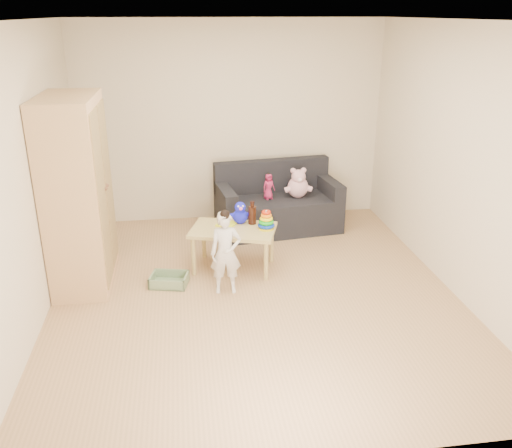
{
  "coord_description": "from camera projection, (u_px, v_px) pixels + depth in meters",
  "views": [
    {
      "loc": [
        -0.67,
        -4.82,
        2.67
      ],
      "look_at": [
        0.05,
        0.25,
        0.65
      ],
      "focal_mm": 38.0,
      "sensor_mm": 36.0,
      "label": 1
    }
  ],
  "objects": [
    {
      "name": "wardrobe",
      "position": [
        77.0,
        193.0,
        5.43
      ],
      "size": [
        0.54,
        1.07,
        1.93
      ],
      "primitive_type": "cube",
      "color": "#E5AC7E",
      "rests_on": "ground"
    },
    {
      "name": "wooden_figure",
      "position": [
        226.0,
        223.0,
        5.87
      ],
      "size": [
        0.05,
        0.05,
        0.11
      ],
      "primitive_type": null,
      "rotation": [
        0.0,
        0.0,
        -0.45
      ],
      "color": "brown",
      "rests_on": "play_table"
    },
    {
      "name": "toddler",
      "position": [
        226.0,
        254.0,
        5.39
      ],
      "size": [
        0.32,
        0.22,
        0.83
      ],
      "primitive_type": "imported",
      "rotation": [
        0.0,
        0.0,
        -0.04
      ],
      "color": "silver",
      "rests_on": "ground"
    },
    {
      "name": "play_table",
      "position": [
        234.0,
        248.0,
        5.95
      ],
      "size": [
        1.03,
        0.8,
        0.47
      ],
      "primitive_type": "cube",
      "rotation": [
        0.0,
        0.0,
        -0.29
      ],
      "color": "tan",
      "rests_on": "ground"
    },
    {
      "name": "yellow_book",
      "position": [
        227.0,
        224.0,
        5.97
      ],
      "size": [
        0.26,
        0.26,
        0.01
      ],
      "primitive_type": "cube",
      "rotation": [
        0.0,
        0.0,
        -0.5
      ],
      "color": "#ECFF1A",
      "rests_on": "play_table"
    },
    {
      "name": "blue_plush",
      "position": [
        240.0,
        212.0,
        5.97
      ],
      "size": [
        0.23,
        0.19,
        0.26
      ],
      "primitive_type": null,
      "rotation": [
        0.0,
        0.0,
        -0.11
      ],
      "color": "#1B1DF3",
      "rests_on": "play_table"
    },
    {
      "name": "brown_bottle",
      "position": [
        252.0,
        214.0,
        5.96
      ],
      "size": [
        0.09,
        0.09,
        0.26
      ],
      "color": "black",
      "rests_on": "play_table"
    },
    {
      "name": "sofa",
      "position": [
        278.0,
        214.0,
        7.03
      ],
      "size": [
        1.63,
        0.96,
        0.43
      ],
      "primitive_type": "cube",
      "rotation": [
        0.0,
        0.0,
        0.12
      ],
      "color": "black",
      "rests_on": "ground"
    },
    {
      "name": "storage_bin",
      "position": [
        169.0,
        280.0,
        5.64
      ],
      "size": [
        0.43,
        0.36,
        0.11
      ],
      "primitive_type": null,
      "rotation": [
        0.0,
        0.0,
        -0.22
      ],
      "color": "gray",
      "rests_on": "ground"
    },
    {
      "name": "pink_bear",
      "position": [
        298.0,
        185.0,
        6.92
      ],
      "size": [
        0.31,
        0.28,
        0.33
      ],
      "primitive_type": null,
      "rotation": [
        0.0,
        0.0,
        -0.12
      ],
      "color": "#E7AABB",
      "rests_on": "sofa"
    },
    {
      "name": "ring_stacker",
      "position": [
        266.0,
        222.0,
        5.83
      ],
      "size": [
        0.18,
        0.18,
        0.21
      ],
      "color": "yellow",
      "rests_on": "play_table"
    },
    {
      "name": "doll",
      "position": [
        269.0,
        187.0,
        6.85
      ],
      "size": [
        0.19,
        0.17,
        0.32
      ],
      "primitive_type": "imported",
      "rotation": [
        0.0,
        0.0,
        0.39
      ],
      "color": "#B92256",
      "rests_on": "sofa"
    },
    {
      "name": "room",
      "position": [
        254.0,
        169.0,
        5.03
      ],
      "size": [
        4.5,
        4.5,
        4.5
      ],
      "color": "tan",
      "rests_on": "ground"
    }
  ]
}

